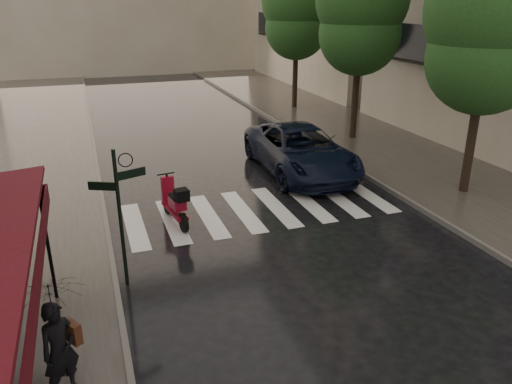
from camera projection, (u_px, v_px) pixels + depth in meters
ground at (214, 358)px, 8.78m from camera, size 120.00×120.00×0.00m
sidewalk_near at (8, 172)px, 17.94m from camera, size 6.00×60.00×0.12m
sidewalk_far at (367, 137)px, 22.46m from camera, size 5.50×60.00×0.12m
curb_near at (96, 163)px, 18.87m from camera, size 0.12×60.00×0.16m
curb_far at (310, 142)px, 21.60m from camera, size 0.12×60.00×0.16m
crosswalk at (259, 209)px, 14.97m from camera, size 7.85×3.20×0.01m
signpost at (120, 208)px, 10.39m from camera, size 1.17×0.29×3.10m
tree_near at (491, 20)px, 14.19m from camera, size 3.80×3.80×7.99m
tree_mid at (362, 6)px, 20.22m from camera, size 3.80×3.80×8.34m
tree_far at (297, 7)px, 26.49m from camera, size 3.80×3.80×8.16m
pedestrian_with_umbrella at (52, 305)px, 7.25m from camera, size 1.35×1.35×2.44m
scooter at (175, 204)px, 13.82m from camera, size 0.65×1.92×1.27m
parked_car at (300, 150)px, 17.86m from camera, size 2.91×6.02×1.65m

